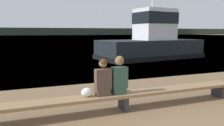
# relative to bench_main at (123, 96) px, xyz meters

# --- Properties ---
(water_surface) EXTENTS (240.00, 240.00, 0.00)m
(water_surface) POSITION_rel_bench_main_xyz_m (0.19, 123.16, -0.37)
(water_surface) COLOR #5684A3
(water_surface) RESTS_ON ground
(far_shoreline) EXTENTS (600.00, 12.00, 4.51)m
(far_shoreline) POSITION_rel_bench_main_xyz_m (0.19, 141.45, 1.88)
(far_shoreline) COLOR #2D3D2D
(far_shoreline) RESTS_ON ground
(bench_main) EXTENTS (7.13, 0.52, 0.44)m
(bench_main) POSITION_rel_bench_main_xyz_m (0.00, 0.00, 0.00)
(bench_main) COLOR #8E6B47
(bench_main) RESTS_ON ground
(person_left) EXTENTS (0.39, 0.37, 0.93)m
(person_left) POSITION_rel_bench_main_xyz_m (-0.56, -0.00, 0.48)
(person_left) COLOR #4C382D
(person_left) RESTS_ON bench_main
(person_right) EXTENTS (0.39, 0.38, 0.99)m
(person_right) POSITION_rel_bench_main_xyz_m (-0.12, -0.00, 0.53)
(person_right) COLOR #2D4C3D
(person_right) RESTS_ON bench_main
(shopping_bag) EXTENTS (0.28, 0.20, 0.23)m
(shopping_bag) POSITION_rel_bench_main_xyz_m (-0.97, 0.02, 0.19)
(shopping_bag) COLOR white
(shopping_bag) RESTS_ON bench_main
(tugboat_red) EXTENTS (8.63, 4.66, 7.16)m
(tugboat_red) POSITION_rel_bench_main_xyz_m (6.70, 9.74, 0.82)
(tugboat_red) COLOR black
(tugboat_red) RESTS_ON water_surface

